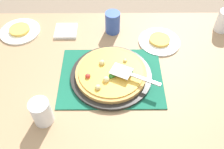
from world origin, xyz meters
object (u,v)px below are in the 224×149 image
object	(u,v)px
pizza	(112,73)
plate_near_left	(21,31)
pizza_server	(132,74)
cup_corner	(43,112)
served_slice_right	(160,40)
plate_far_right	(160,42)
pizza_pan	(112,75)
napkin_stack	(67,31)
served_slice_left	(20,29)
cup_near	(113,22)

from	to	relation	value
pizza	plate_near_left	xyz separation A→B (m)	(0.51, -0.33, -0.03)
pizza	pizza_server	xyz separation A→B (m)	(-0.09, 0.04, 0.04)
plate_near_left	cup_corner	distance (m)	0.60
served_slice_right	pizza	bearing A→B (deg)	43.03
pizza	plate_near_left	bearing A→B (deg)	-33.21
pizza	plate_near_left	distance (m)	0.60
cup_corner	pizza_server	bearing A→B (deg)	-153.30
plate_far_right	served_slice_right	world-z (taller)	served_slice_right
cup_corner	plate_far_right	bearing A→B (deg)	-138.91
served_slice_right	pizza_server	xyz separation A→B (m)	(0.17, 0.28, 0.05)
pizza_pan	plate_far_right	xyz separation A→B (m)	(-0.26, -0.24, -0.01)
cup_corner	napkin_stack	distance (m)	0.55
pizza_server	cup_corner	bearing A→B (deg)	26.70
served_slice_left	served_slice_right	xyz separation A→B (m)	(-0.76, 0.09, 0.00)
pizza	cup_corner	distance (m)	0.36
pizza	cup_corner	world-z (taller)	cup_corner
served_slice_left	napkin_stack	bearing A→B (deg)	179.30
pizza_pan	plate_far_right	bearing A→B (deg)	-137.06
pizza_pan	served_slice_right	size ratio (longest dim) A/B	3.45
pizza_pan	pizza	size ratio (longest dim) A/B	1.15
served_slice_left	served_slice_right	size ratio (longest dim) A/B	1.00
cup_near	pizza_pan	bearing A→B (deg)	88.33
served_slice_left	napkin_stack	distance (m)	0.26
plate_far_right	served_slice_left	world-z (taller)	served_slice_left
pizza_pan	napkin_stack	size ratio (longest dim) A/B	3.17
pizza	napkin_stack	size ratio (longest dim) A/B	2.75
cup_near	plate_near_left	bearing A→B (deg)	0.56
pizza_pan	plate_far_right	size ratio (longest dim) A/B	1.73
plate_far_right	cup_near	xyz separation A→B (m)	(0.25, -0.09, 0.06)
plate_near_left	served_slice_left	xyz separation A→B (m)	(0.00, 0.00, 0.01)
served_slice_left	plate_far_right	bearing A→B (deg)	173.40
plate_far_right	pizza	bearing A→B (deg)	43.03
plate_far_right	pizza_server	xyz separation A→B (m)	(0.17, 0.28, 0.07)
pizza	plate_far_right	bearing A→B (deg)	-136.97
plate_far_right	cup_corner	size ratio (longest dim) A/B	1.83
served_slice_left	served_slice_right	world-z (taller)	same
pizza	served_slice_left	bearing A→B (deg)	-33.21
pizza_pan	served_slice_right	bearing A→B (deg)	-137.06
plate_far_right	napkin_stack	world-z (taller)	napkin_stack
served_slice_left	served_slice_right	distance (m)	0.77
served_slice_right	pizza_server	bearing A→B (deg)	58.91
served_slice_left	pizza_server	size ratio (longest dim) A/B	0.49
pizza_server	pizza_pan	bearing A→B (deg)	-25.60
pizza	served_slice_right	size ratio (longest dim) A/B	3.00
served_slice_left	pizza_server	bearing A→B (deg)	147.96
pizza	napkin_stack	world-z (taller)	pizza
served_slice_left	cup_near	bearing A→B (deg)	-179.44
served_slice_right	cup_near	size ratio (longest dim) A/B	0.92
served_slice_right	served_slice_left	bearing A→B (deg)	-6.60
plate_near_left	pizza_server	size ratio (longest dim) A/B	0.97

